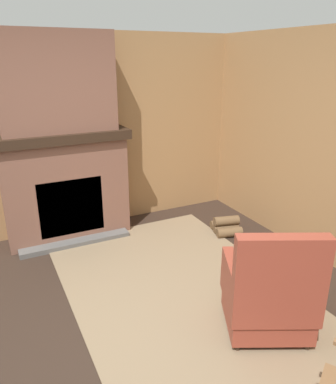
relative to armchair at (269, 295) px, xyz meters
The scene contains 9 objects.
ground_plane 1.15m from the armchair, 109.30° to the right, with size 14.00×14.00×0.00m, color #2D2119.
wood_panel_wall_left 3.08m from the armchair, 159.55° to the right, with size 0.06×5.36×2.45m.
fireplace_hearth 2.73m from the armchair, 157.62° to the right, with size 0.65×1.56×1.33m.
chimney_breast 3.12m from the armchair, 157.71° to the right, with size 0.39×1.28×1.10m.
area_rug 0.73m from the armchair, 146.72° to the right, with size 3.72×2.04×0.01m.
armchair is the anchor object (origin of this frame).
firewood_stack 1.89m from the armchair, 155.20° to the left, with size 0.44×0.41×0.23m.
oil_lamp_vase 3.12m from the armchair, 151.05° to the right, with size 0.12×0.12×0.29m.
storage_case 2.92m from the armchair, 160.48° to the right, with size 0.13×0.24×0.15m.
Camera 1 is at (2.25, -0.81, 2.15)m, focal length 35.00 mm.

